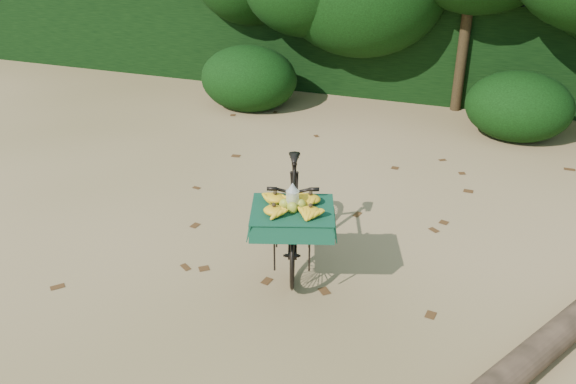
% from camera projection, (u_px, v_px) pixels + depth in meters
% --- Properties ---
extents(ground, '(80.00, 80.00, 0.00)m').
position_uv_depth(ground, '(356.00, 262.00, 6.42)').
color(ground, tan).
rests_on(ground, ground).
extents(vendor_bicycle, '(1.15, 1.91, 1.07)m').
position_uv_depth(vendor_bicycle, '(294.00, 212.00, 6.28)').
color(vendor_bicycle, black).
rests_on(vendor_bicycle, ground).
extents(fallen_log, '(2.06, 3.25, 0.26)m').
position_uv_depth(fallen_log, '(571.00, 324.00, 5.32)').
color(fallen_log, brown).
rests_on(fallen_log, ground).
extents(hedge_backdrop, '(26.00, 1.80, 1.80)m').
position_uv_depth(hedge_backdrop, '(439.00, 44.00, 11.31)').
color(hedge_backdrop, black).
rests_on(hedge_backdrop, ground).
extents(bush_clumps, '(8.80, 1.70, 0.90)m').
position_uv_depth(bush_clumps, '(452.00, 103.00, 9.69)').
color(bush_clumps, black).
rests_on(bush_clumps, ground).
extents(leaf_litter, '(7.00, 7.30, 0.01)m').
position_uv_depth(leaf_litter, '(369.00, 232.00, 6.97)').
color(leaf_litter, '#492B13').
rests_on(leaf_litter, ground).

